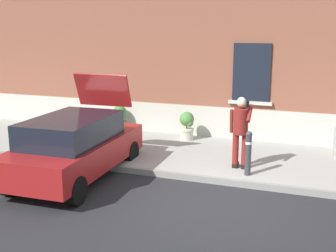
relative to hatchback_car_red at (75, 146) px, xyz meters
name	(u,v)px	position (x,y,z in m)	size (l,w,h in m)	color
ground_plane	(210,199)	(3.29, -0.17, -0.80)	(80.00, 80.00, 0.00)	#232326
sidewalk	(236,158)	(3.29, 2.63, -0.72)	(24.00, 3.60, 0.15)	#99968E
curb_edge	(220,181)	(3.29, 0.77, -0.72)	(24.00, 0.12, 0.15)	gray
building_facade	(257,20)	(3.30, 5.11, 2.93)	(24.00, 1.52, 7.50)	brown
hatchback_car_red	(75,146)	(0.00, 0.00, 0.00)	(1.90, 4.12, 2.34)	maroon
bollard_near_person	(248,152)	(3.83, 1.18, -0.09)	(0.15, 0.15, 1.04)	#333338
person_on_phone	(241,128)	(3.56, 1.60, 0.35)	(0.51, 0.46, 1.75)	maroon
planter_olive	(120,118)	(-0.86, 4.06, -0.19)	(0.44, 0.44, 0.86)	#606B38
planter_cream	(187,125)	(1.54, 3.76, -0.19)	(0.44, 0.44, 0.86)	beige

